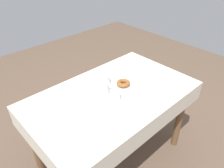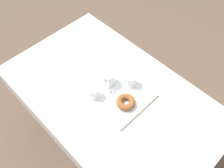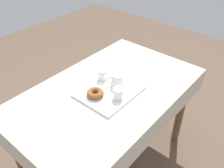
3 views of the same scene
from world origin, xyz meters
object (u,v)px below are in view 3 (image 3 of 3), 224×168
object	(u,v)px
tea_mug_left	(117,80)
water_glass_near	(102,75)
sugar_donut_left	(96,93)
dining_table	(108,102)
serving_tray	(109,91)
water_glass_far	(118,94)
donut_plate_left	(96,96)

from	to	relation	value
tea_mug_left	water_glass_near	xyz separation A→B (m)	(-0.01, 0.13, -0.01)
sugar_donut_left	water_glass_near	bearing A→B (deg)	29.50
dining_table	water_glass_near	size ratio (longest dim) A/B	17.72
water_glass_near	serving_tray	bearing A→B (deg)	-117.92
serving_tray	tea_mug_left	bearing A→B (deg)	-7.02
dining_table	water_glass_far	world-z (taller)	water_glass_far
water_glass_near	sugar_donut_left	size ratio (longest dim) A/B	0.69
serving_tray	donut_plate_left	bearing A→B (deg)	169.07
tea_mug_left	water_glass_near	distance (m)	0.13
water_glass_far	sugar_donut_left	xyz separation A→B (m)	(-0.08, 0.12, -0.01)
water_glass_far	donut_plate_left	distance (m)	0.15
dining_table	donut_plate_left	world-z (taller)	donut_plate_left
dining_table	serving_tray	world-z (taller)	serving_tray
water_glass_far	donut_plate_left	bearing A→B (deg)	122.97
serving_tray	sugar_donut_left	world-z (taller)	sugar_donut_left
water_glass_far	donut_plate_left	world-z (taller)	water_glass_far
dining_table	serving_tray	bearing A→B (deg)	-114.04
water_glass_near	dining_table	bearing A→B (deg)	-118.95
serving_tray	water_glass_near	world-z (taller)	water_glass_near
dining_table	donut_plate_left	distance (m)	0.18
water_glass_far	sugar_donut_left	bearing A→B (deg)	122.97
serving_tray	water_glass_far	distance (m)	0.11
donut_plate_left	dining_table	bearing A→B (deg)	2.21
tea_mug_left	water_glass_far	bearing A→B (deg)	-138.61
dining_table	sugar_donut_left	bearing A→B (deg)	-177.79
tea_mug_left	dining_table	bearing A→B (deg)	150.29
serving_tray	tea_mug_left	size ratio (longest dim) A/B	3.68
serving_tray	water_glass_far	size ratio (longest dim) A/B	5.25
dining_table	sugar_donut_left	world-z (taller)	sugar_donut_left
dining_table	serving_tray	distance (m)	0.13
tea_mug_left	water_glass_near	world-z (taller)	tea_mug_left
serving_tray	sugar_donut_left	xyz separation A→B (m)	(-0.11, 0.02, 0.03)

